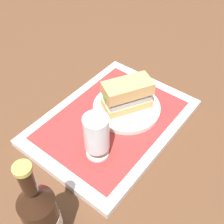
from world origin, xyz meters
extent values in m
plane|color=brown|center=(0.00, 0.00, 0.00)|extent=(3.00, 3.00, 0.00)
cube|color=silver|center=(0.00, 0.00, 0.01)|extent=(0.44, 0.32, 0.02)
cube|color=#9E2D2D|center=(0.00, 0.00, 0.02)|extent=(0.38, 0.27, 0.00)
cylinder|color=silver|center=(-0.06, 0.01, 0.03)|extent=(0.19, 0.19, 0.01)
cube|color=tan|center=(-0.06, 0.01, 0.05)|extent=(0.14, 0.12, 0.02)
cube|color=#9EA3A8|center=(-0.06, 0.01, 0.07)|extent=(0.13, 0.11, 0.02)
cube|color=silver|center=(-0.06, 0.01, 0.08)|extent=(0.12, 0.10, 0.01)
sphere|color=#47932D|center=(-0.01, -0.02, 0.09)|extent=(0.04, 0.04, 0.04)
cube|color=tan|center=(-0.06, 0.01, 0.10)|extent=(0.14, 0.12, 0.04)
cylinder|color=silver|center=(0.11, 0.04, 0.02)|extent=(0.06, 0.06, 0.01)
cylinder|color=silver|center=(0.11, 0.04, 0.04)|extent=(0.01, 0.01, 0.02)
cylinder|color=silver|center=(0.11, 0.04, 0.10)|extent=(0.06, 0.06, 0.09)
cylinder|color=gold|center=(0.11, 0.04, 0.07)|extent=(0.06, 0.06, 0.04)
cylinder|color=white|center=(0.11, 0.04, 0.09)|extent=(0.05, 0.05, 0.01)
cylinder|color=black|center=(0.32, 0.10, 0.08)|extent=(0.06, 0.06, 0.17)
cylinder|color=silver|center=(0.32, 0.10, 0.09)|extent=(0.07, 0.07, 0.05)
cone|color=black|center=(0.32, 0.10, 0.18)|extent=(0.06, 0.06, 0.04)
cylinder|color=black|center=(0.32, 0.10, 0.23)|extent=(0.02, 0.02, 0.05)
cylinder|color=#BFB74C|center=(0.32, 0.10, 0.26)|extent=(0.03, 0.03, 0.01)
camera|label=1|loc=(0.42, 0.33, 0.60)|focal=45.80mm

